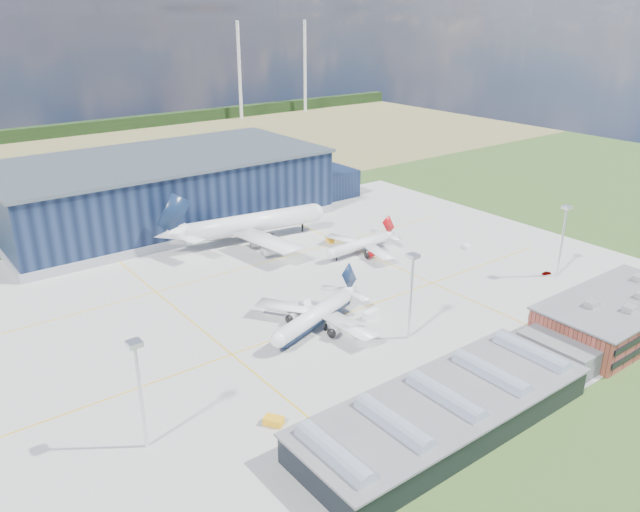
{
  "coord_description": "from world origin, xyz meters",
  "views": [
    {
      "loc": [
        -92.58,
        -127.66,
        78.17
      ],
      "look_at": [
        11.88,
        9.7,
        9.45
      ],
      "focal_mm": 35.0,
      "sensor_mm": 36.0,
      "label": 1
    }
  ],
  "objects_px": {
    "hangar": "(169,192)",
    "airliner_navy": "(314,308)",
    "gse_tug_a": "(274,421)",
    "gse_cart_b": "(277,250)",
    "gse_van_a": "(371,314)",
    "car_b": "(434,380)",
    "light_mast_center": "(412,283)",
    "airliner_red": "(359,240)",
    "gse_tug_c": "(330,240)",
    "airstair": "(305,309)",
    "gse_van_c": "(585,290)",
    "light_mast_east": "(564,230)",
    "ops_building": "(617,315)",
    "car_a": "(547,273)",
    "gse_cart_a": "(467,247)",
    "light_mast_west": "(138,378)",
    "airliner_widebody": "(252,213)"
  },
  "relations": [
    {
      "from": "light_mast_east",
      "to": "airstair",
      "type": "height_order",
      "value": "light_mast_east"
    },
    {
      "from": "hangar",
      "to": "gse_cart_b",
      "type": "bearing_deg",
      "value": -75.63
    },
    {
      "from": "light_mast_center",
      "to": "gse_tug_a",
      "type": "relative_size",
      "value": 5.87
    },
    {
      "from": "gse_cart_a",
      "to": "car_b",
      "type": "xyz_separation_m",
      "value": [
        -71.05,
        -50.96,
        -0.1
      ]
    },
    {
      "from": "gse_tug_a",
      "to": "gse_cart_b",
      "type": "distance_m",
      "value": 96.0
    },
    {
      "from": "airstair",
      "to": "gse_tug_c",
      "type": "bearing_deg",
      "value": 60.82
    },
    {
      "from": "gse_van_a",
      "to": "gse_cart_a",
      "type": "relative_size",
      "value": 1.59
    },
    {
      "from": "light_mast_center",
      "to": "gse_van_c",
      "type": "relative_size",
      "value": 4.85
    },
    {
      "from": "light_mast_west",
      "to": "gse_cart_b",
      "type": "bearing_deg",
      "value": 42.67
    },
    {
      "from": "gse_van_a",
      "to": "gse_tug_c",
      "type": "height_order",
      "value": "gse_van_a"
    },
    {
      "from": "gse_tug_a",
      "to": "car_a",
      "type": "height_order",
      "value": "gse_tug_a"
    },
    {
      "from": "gse_van_c",
      "to": "gse_tug_c",
      "type": "bearing_deg",
      "value": 22.61
    },
    {
      "from": "light_mast_west",
      "to": "airstair",
      "type": "bearing_deg",
      "value": 24.99
    },
    {
      "from": "hangar",
      "to": "airliner_navy",
      "type": "distance_m",
      "value": 107.34
    },
    {
      "from": "gse_cart_b",
      "to": "car_b",
      "type": "xyz_separation_m",
      "value": [
        -16.37,
        -88.68,
        0.0
      ]
    },
    {
      "from": "light_mast_center",
      "to": "car_b",
      "type": "distance_m",
      "value": 25.26
    },
    {
      "from": "gse_van_a",
      "to": "gse_cart_b",
      "type": "bearing_deg",
      "value": -13.37
    },
    {
      "from": "gse_van_a",
      "to": "car_b",
      "type": "xyz_separation_m",
      "value": [
        -9.45,
        -32.07,
        -0.51
      ]
    },
    {
      "from": "ops_building",
      "to": "airliner_red",
      "type": "bearing_deg",
      "value": 101.79
    },
    {
      "from": "airliner_red",
      "to": "gse_cart_b",
      "type": "relative_size",
      "value": 11.88
    },
    {
      "from": "gse_tug_a",
      "to": "gse_van_c",
      "type": "distance_m",
      "value": 106.99
    },
    {
      "from": "light_mast_center",
      "to": "gse_van_a",
      "type": "distance_m",
      "value": 20.08
    },
    {
      "from": "gse_tug_a",
      "to": "car_b",
      "type": "height_order",
      "value": "gse_tug_a"
    },
    {
      "from": "airliner_widebody",
      "to": "gse_cart_b",
      "type": "bearing_deg",
      "value": -79.2
    },
    {
      "from": "hangar",
      "to": "light_mast_east",
      "type": "height_order",
      "value": "hangar"
    },
    {
      "from": "gse_van_a",
      "to": "airstair",
      "type": "relative_size",
      "value": 0.98
    },
    {
      "from": "gse_tug_c",
      "to": "gse_cart_b",
      "type": "relative_size",
      "value": 1.21
    },
    {
      "from": "ops_building",
      "to": "car_a",
      "type": "relative_size",
      "value": 14.6
    },
    {
      "from": "hangar",
      "to": "gse_van_a",
      "type": "relative_size",
      "value": 28.83
    },
    {
      "from": "light_mast_west",
      "to": "airstair",
      "type": "relative_size",
      "value": 4.46
    },
    {
      "from": "hangar",
      "to": "gse_tug_a",
      "type": "bearing_deg",
      "value": -106.53
    },
    {
      "from": "hangar",
      "to": "gse_cart_a",
      "type": "xyz_separation_m",
      "value": [
        68.55,
        -91.84,
        -10.93
      ]
    },
    {
      "from": "airliner_widebody",
      "to": "gse_cart_b",
      "type": "height_order",
      "value": "airliner_widebody"
    },
    {
      "from": "gse_tug_a",
      "to": "gse_van_c",
      "type": "height_order",
      "value": "gse_van_c"
    },
    {
      "from": "light_mast_west",
      "to": "gse_van_a",
      "type": "height_order",
      "value": "light_mast_west"
    },
    {
      "from": "light_mast_center",
      "to": "airliner_red",
      "type": "distance_m",
      "value": 59.87
    },
    {
      "from": "gse_tug_c",
      "to": "gse_cart_b",
      "type": "bearing_deg",
      "value": -176.1
    },
    {
      "from": "light_mast_center",
      "to": "gse_tug_a",
      "type": "distance_m",
      "value": 49.94
    },
    {
      "from": "airliner_red",
      "to": "gse_tug_c",
      "type": "distance_m",
      "value": 15.93
    },
    {
      "from": "ops_building",
      "to": "gse_tug_a",
      "type": "xyz_separation_m",
      "value": [
        -91.91,
        21.03,
        -3.98
      ]
    },
    {
      "from": "ops_building",
      "to": "airliner_widebody",
      "type": "xyz_separation_m",
      "value": [
        -39.0,
        115.0,
        5.66
      ]
    },
    {
      "from": "gse_cart_a",
      "to": "gse_tug_a",
      "type": "bearing_deg",
      "value": -136.4
    },
    {
      "from": "light_mast_center",
      "to": "gse_cart_a",
      "type": "relative_size",
      "value": 7.27
    },
    {
      "from": "airstair",
      "to": "ops_building",
      "type": "bearing_deg",
      "value": -28.36
    },
    {
      "from": "airliner_navy",
      "to": "car_b",
      "type": "xyz_separation_m",
      "value": [
        6.77,
        -36.0,
        -5.71
      ]
    },
    {
      "from": "airliner_red",
      "to": "car_b",
      "type": "xyz_separation_m",
      "value": [
        -37.58,
        -70.0,
        -4.68
      ]
    },
    {
      "from": "light_mast_west",
      "to": "light_mast_east",
      "type": "relative_size",
      "value": 1.0
    },
    {
      "from": "airstair",
      "to": "gse_van_c",
      "type": "bearing_deg",
      "value": -12.2
    },
    {
      "from": "light_mast_east",
      "to": "gse_tug_c",
      "type": "height_order",
      "value": "light_mast_east"
    },
    {
      "from": "car_a",
      "to": "gse_tug_c",
      "type": "bearing_deg",
      "value": 42.28
    }
  ]
}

